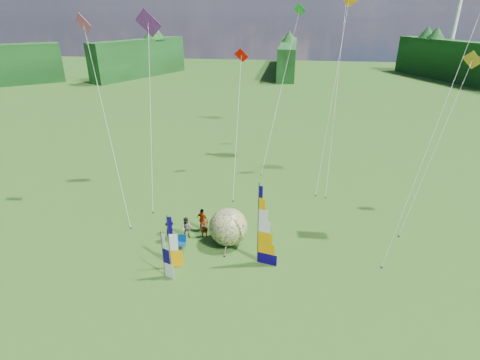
# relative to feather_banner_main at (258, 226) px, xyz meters

# --- Properties ---
(ground) EXTENTS (220.00, 220.00, 0.00)m
(ground) POSITION_rel_feather_banner_main_xyz_m (-0.25, -3.26, -2.77)
(ground) COLOR #476B25
(ground) RESTS_ON ground
(treeline_ring) EXTENTS (210.00, 210.00, 8.00)m
(treeline_ring) POSITION_rel_feather_banner_main_xyz_m (-0.25, -3.26, 1.23)
(treeline_ring) COLOR #19581D
(treeline_ring) RESTS_ON ground
(turbine_right) EXTENTS (8.00, 1.20, 30.00)m
(turbine_right) POSITION_rel_feather_banner_main_xyz_m (44.75, 98.74, 12.23)
(turbine_right) COLOR silver
(turbine_right) RESTS_ON ground
(feather_banner_main) EXTENTS (1.47, 0.43, 5.54)m
(feather_banner_main) POSITION_rel_feather_banner_main_xyz_m (0.00, 0.00, 0.00)
(feather_banner_main) COLOR #0A0059
(feather_banner_main) RESTS_ON ground
(side_banner_left) EXTENTS (1.03, 0.24, 3.70)m
(side_banner_left) POSITION_rel_feather_banner_main_xyz_m (-5.45, -1.27, -0.92)
(side_banner_left) COLOR #EF9800
(side_banner_left) RESTS_ON ground
(side_banner_far) EXTENTS (0.90, 0.43, 3.12)m
(side_banner_far) POSITION_rel_feather_banner_main_xyz_m (-5.54, -2.22, -1.21)
(side_banner_far) COLOR white
(side_banner_far) RESTS_ON ground
(bol_inflatable) EXTENTS (3.52, 3.52, 2.67)m
(bol_inflatable) POSITION_rel_feather_banner_main_xyz_m (-2.23, 1.87, -1.43)
(bol_inflatable) COLOR #040C7A
(bol_inflatable) RESTS_ON ground
(spectator_a) EXTENTS (0.71, 0.66, 1.63)m
(spectator_a) POSITION_rel_feather_banner_main_xyz_m (-4.09, 2.45, -1.95)
(spectator_a) COLOR #66594C
(spectator_a) RESTS_ON ground
(spectator_b) EXTENTS (0.82, 0.46, 1.62)m
(spectator_b) POSITION_rel_feather_banner_main_xyz_m (-5.33, 2.17, -1.96)
(spectator_b) COLOR #66594C
(spectator_b) RESTS_ON ground
(spectator_c) EXTENTS (0.39, 1.03, 1.59)m
(spectator_c) POSITION_rel_feather_banner_main_xyz_m (-6.39, 1.60, -1.98)
(spectator_c) COLOR #66594C
(spectator_c) RESTS_ON ground
(spectator_d) EXTENTS (1.10, 0.80, 1.75)m
(spectator_d) POSITION_rel_feather_banner_main_xyz_m (-4.44, 3.35, -1.90)
(spectator_d) COLOR #66594C
(spectator_d) RESTS_ON ground
(camp_chair) EXTENTS (0.60, 0.60, 1.02)m
(camp_chair) POSITION_rel_feather_banner_main_xyz_m (-5.31, 0.70, -2.26)
(camp_chair) COLOR navy
(camp_chair) RESTS_ON ground
(kite_whale) EXTENTS (10.97, 17.30, 24.04)m
(kite_whale) POSITION_rel_feather_banner_main_xyz_m (5.77, 16.67, 9.25)
(kite_whale) COLOR black
(kite_whale) RESTS_ON ground
(kite_rainbow_delta) EXTENTS (6.50, 12.04, 16.01)m
(kite_rainbow_delta) POSITION_rel_feather_banner_main_xyz_m (-9.97, 9.13, 5.23)
(kite_rainbow_delta) COLOR red
(kite_rainbow_delta) RESTS_ON ground
(kite_parafoil) EXTENTS (11.08, 12.17, 20.12)m
(kite_parafoil) POSITION_rel_feather_banner_main_xyz_m (10.66, 3.84, 7.29)
(kite_parafoil) COLOR #B01637
(kite_parafoil) RESTS_ON ground
(small_kite_red) EXTENTS (2.67, 10.16, 12.28)m
(small_kite_red) POSITION_rel_feather_banner_main_xyz_m (-3.11, 12.11, 3.37)
(small_kite_red) COLOR #DE0900
(small_kite_red) RESTS_ON ground
(small_kite_orange) EXTENTS (4.74, 10.14, 17.37)m
(small_kite_orange) POSITION_rel_feather_banner_main_xyz_m (5.15, 13.90, 5.91)
(small_kite_orange) COLOR #FF8D03
(small_kite_orange) RESTS_ON ground
(small_kite_yellow) EXTENTS (9.43, 10.38, 12.84)m
(small_kite_yellow) POSITION_rel_feather_banner_main_xyz_m (12.26, 7.55, 3.65)
(small_kite_yellow) COLOR gold
(small_kite_yellow) RESTS_ON ground
(small_kite_pink) EXTENTS (9.37, 10.26, 15.40)m
(small_kite_pink) POSITION_rel_feather_banner_main_xyz_m (-12.12, 5.68, 4.93)
(small_kite_pink) COLOR #D44773
(small_kite_pink) RESTS_ON ground
(small_kite_green) EXTENTS (5.79, 14.31, 16.19)m
(small_kite_green) POSITION_rel_feather_banner_main_xyz_m (0.42, 20.00, 5.32)
(small_kite_green) COLOR #1B9726
(small_kite_green) RESTS_ON ground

